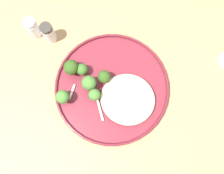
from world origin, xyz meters
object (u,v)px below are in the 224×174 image
object	(u,v)px
broccoli_floret_tall_stalk	(82,70)
broccoli_floret_rear_charred	(104,77)
dinner_plate	(112,88)
broccoli_floret_split_head	(71,67)
seared_scallop_center_golden	(118,87)
broccoli_floret_center_pile	(89,83)
broccoli_floret_near_rim	(95,95)
salt_shaker	(33,28)
pepper_shaker	(49,33)
seared_scallop_tiny_bay	(141,100)
broccoli_floret_front_edge	(63,97)
seared_scallop_tilted_round	(143,92)
seared_scallop_rear_pale	(129,96)
seared_scallop_right_edge	(123,101)
seared_scallop_left_edge	(133,114)

from	to	relation	value
broccoli_floret_tall_stalk	broccoli_floret_rear_charred	bearing A→B (deg)	-2.52
dinner_plate	broccoli_floret_split_head	xyz separation A→B (m)	(-0.11, 0.01, 0.03)
seared_scallop_center_golden	broccoli_floret_center_pile	xyz separation A→B (m)	(-0.07, -0.02, 0.02)
broccoli_floret_near_rim	broccoli_floret_split_head	xyz separation A→B (m)	(-0.08, 0.05, 0.00)
salt_shaker	broccoli_floret_tall_stalk	bearing A→B (deg)	-22.86
broccoli_floret_tall_stalk	broccoli_floret_center_pile	size ratio (longest dim) A/B	0.75
broccoli_floret_tall_stalk	pepper_shaker	size ratio (longest dim) A/B	0.62
seared_scallop_tiny_bay	broccoli_floret_front_edge	world-z (taller)	broccoli_floret_front_edge
dinner_plate	pepper_shaker	distance (m)	0.22
seared_scallop_tilted_round	broccoli_floret_rear_charred	bearing A→B (deg)	178.54
seared_scallop_rear_pale	salt_shaker	world-z (taller)	salt_shaker
seared_scallop_center_golden	broccoli_floret_front_edge	world-z (taller)	broccoli_floret_front_edge
broccoli_floret_tall_stalk	salt_shaker	xyz separation A→B (m)	(-0.16, 0.07, -0.00)
seared_scallop_rear_pale	broccoli_floret_center_pile	distance (m)	0.11
seared_scallop_right_edge	broccoli_floret_near_rim	xyz separation A→B (m)	(-0.07, -0.01, 0.02)
seared_scallop_tiny_bay	pepper_shaker	xyz separation A→B (m)	(-0.27, 0.09, 0.01)
seared_scallop_right_edge	broccoli_floret_front_edge	xyz separation A→B (m)	(-0.14, -0.04, 0.02)
seared_scallop_center_golden	broccoli_floret_near_rim	xyz separation A→B (m)	(-0.05, -0.04, 0.02)
pepper_shaker	broccoli_floret_center_pile	bearing A→B (deg)	-33.76
broccoli_floret_center_pile	broccoli_floret_split_head	bearing A→B (deg)	156.16
seared_scallop_tiny_bay	broccoli_floret_near_rim	bearing A→B (deg)	-167.10
seared_scallop_tilted_round	broccoli_floret_tall_stalk	world-z (taller)	broccoli_floret_tall_stalk
seared_scallop_rear_pale	seared_scallop_right_edge	bearing A→B (deg)	-123.75
seared_scallop_tiny_bay	broccoli_floret_tall_stalk	xyz separation A→B (m)	(-0.16, 0.03, 0.01)
broccoli_floret_center_pile	pepper_shaker	xyz separation A→B (m)	(-0.14, 0.10, -0.01)
seared_scallop_center_golden	seared_scallop_right_edge	world-z (taller)	same
broccoli_floret_near_rim	broccoli_floret_split_head	world-z (taller)	broccoli_floret_split_head
broccoli_floret_front_edge	salt_shaker	distance (m)	0.20
dinner_plate	seared_scallop_rear_pale	xyz separation A→B (m)	(0.05, -0.01, 0.01)
dinner_plate	salt_shaker	distance (m)	0.26
seared_scallop_left_edge	broccoli_floret_center_pile	distance (m)	0.13
broccoli_floret_rear_charred	broccoli_floret_split_head	xyz separation A→B (m)	(-0.08, -0.00, -0.00)
seared_scallop_rear_pale	broccoli_floret_front_edge	world-z (taller)	broccoli_floret_front_edge
seared_scallop_left_edge	broccoli_floret_center_pile	size ratio (longest dim) A/B	0.46
salt_shaker	pepper_shaker	world-z (taller)	same
dinner_plate	broccoli_floret_front_edge	xyz separation A→B (m)	(-0.10, -0.06, 0.04)
seared_scallop_center_golden	dinner_plate	bearing A→B (deg)	-159.95
broccoli_floret_near_rim	broccoli_floret_tall_stalk	size ratio (longest dim) A/B	1.13
seared_scallop_right_edge	broccoli_floret_center_pile	xyz separation A→B (m)	(-0.09, 0.01, 0.02)
seared_scallop_left_edge	broccoli_floret_front_edge	distance (m)	0.17
seared_scallop_rear_pale	broccoli_floret_rear_charred	distance (m)	0.08
broccoli_floret_front_edge	broccoli_floret_tall_stalk	distance (m)	0.08
seared_scallop_tilted_round	seared_scallop_tiny_bay	bearing A→B (deg)	-89.82
seared_scallop_left_edge	seared_scallop_tilted_round	distance (m)	0.06
broccoli_floret_center_pile	broccoli_floret_tall_stalk	bearing A→B (deg)	134.82
seared_scallop_rear_pale	seared_scallop_center_golden	bearing A→B (deg)	158.36
broccoli_floret_near_rim	pepper_shaker	distance (m)	0.20
broccoli_floret_split_head	seared_scallop_tilted_round	bearing A→B (deg)	-0.11
dinner_plate	broccoli_floret_near_rim	xyz separation A→B (m)	(-0.03, -0.04, 0.03)
seared_scallop_tilted_round	seared_scallop_center_golden	distance (m)	0.06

